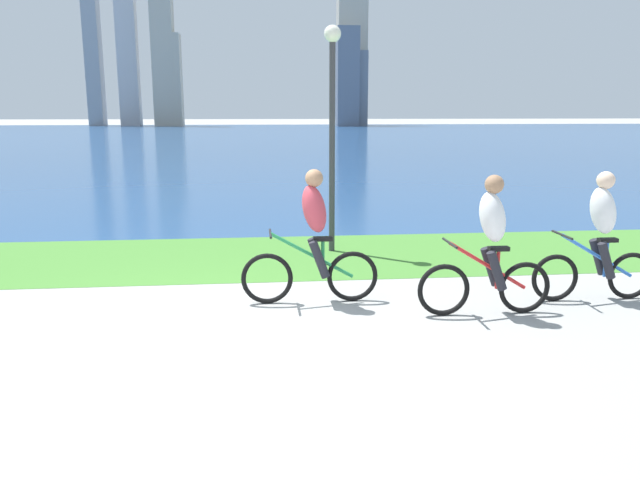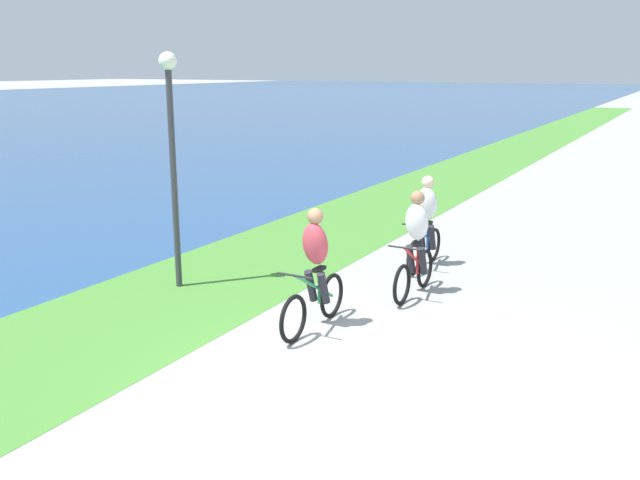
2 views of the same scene
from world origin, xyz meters
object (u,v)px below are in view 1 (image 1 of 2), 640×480
at_px(cyclist_lead, 313,238).
at_px(cyclist_trailing, 490,246).
at_px(lamppost_tall, 332,106).
at_px(cyclist_distant_rear, 599,237).

relative_size(cyclist_lead, cyclist_trailing, 1.04).
height_order(cyclist_trailing, lamppost_tall, lamppost_tall).
distance_m(cyclist_lead, cyclist_trailing, 2.13).
bearing_deg(cyclist_lead, cyclist_trailing, -18.65).
bearing_deg(cyclist_lead, cyclist_distant_rear, -4.25).
xyz_separation_m(cyclist_lead, cyclist_distant_rear, (3.61, -0.27, -0.01)).
xyz_separation_m(cyclist_trailing, cyclist_distant_rear, (1.59, 0.41, -0.00)).
xyz_separation_m(cyclist_distant_rear, lamppost_tall, (-3.02, 3.14, 1.63)).
distance_m(cyclist_trailing, lamppost_tall, 4.17).
bearing_deg(cyclist_distant_rear, cyclist_trailing, -165.45).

